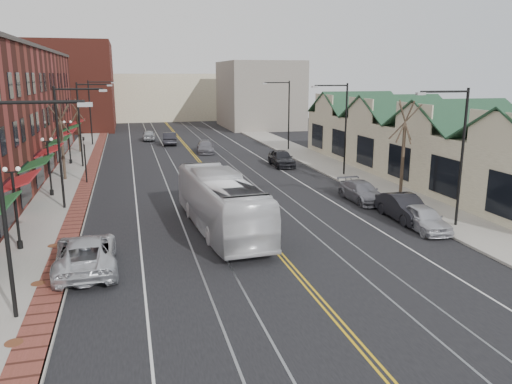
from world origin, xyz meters
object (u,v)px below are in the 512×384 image
parked_car_a (424,218)px  parked_car_d (282,158)px  parked_car_c (362,192)px  transit_bus (221,203)px  parked_suv (86,253)px  parked_car_b (404,208)px

parked_car_a → parked_car_d: (-1.80, 21.99, 0.09)m
parked_car_c → transit_bus: bearing=-160.3°
parked_car_a → parked_car_c: parked_car_a is taller
parked_suv → parked_car_d: 28.85m
transit_bus → parked_suv: 8.46m
transit_bus → parked_car_a: size_ratio=2.81×
parked_car_b → parked_car_d: 19.88m
parked_suv → parked_car_d: same height
parked_car_a → parked_car_c: 7.18m
transit_bus → parked_suv: size_ratio=2.04×
transit_bus → parked_car_b: bearing=172.1°
parked_suv → parked_car_a: parked_suv is taller
parked_car_b → parked_car_c: bearing=96.4°
transit_bus → parked_car_a: bearing=161.4°
parked_car_a → parked_car_d: size_ratio=0.89×
parked_car_b → parked_car_d: (-1.80, 19.80, 0.02)m
transit_bus → parked_car_b: 11.48m
transit_bus → parked_suv: transit_bus is taller
transit_bus → parked_car_c: bearing=-163.1°
parked_car_d → parked_car_c: bearing=-83.0°
transit_bus → parked_car_b: (11.42, -0.74, -0.87)m
transit_bus → parked_suv: (-7.18, -4.39, -0.85)m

